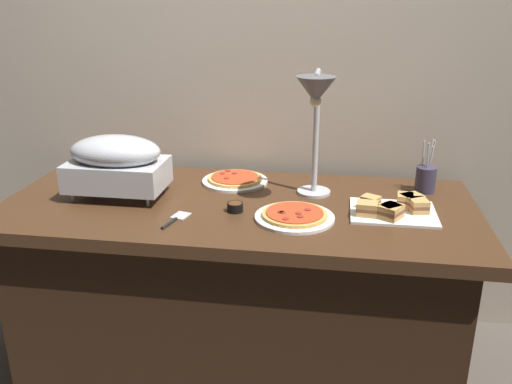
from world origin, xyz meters
name	(u,v)px	position (x,y,z in m)	size (l,w,h in m)	color
ground_plane	(240,359)	(0.00, 0.00, 0.00)	(8.00, 8.00, 0.00)	#4C443D
back_wall	(257,75)	(0.00, 0.50, 1.20)	(4.40, 0.04, 2.40)	#B7A893
buffet_table	(239,284)	(0.00, 0.00, 0.39)	(1.90, 0.84, 0.76)	#422816
chafing_dish	(117,162)	(-0.50, 0.00, 0.91)	(0.39, 0.25, 0.26)	#B7BABF
heat_lamp	(316,104)	(0.30, 0.03, 1.16)	(0.15, 0.30, 0.52)	#B7BABF
pizza_plate_front	(235,180)	(-0.06, 0.24, 0.77)	(0.29, 0.29, 0.03)	white
pizza_plate_center	(295,216)	(0.24, -0.13, 0.77)	(0.30, 0.30, 0.03)	white
sandwich_platter	(394,208)	(0.61, -0.03, 0.78)	(0.32, 0.26, 0.06)	white
sauce_cup_near	(235,207)	(0.01, -0.09, 0.78)	(0.06, 0.06, 0.03)	black
utensil_holder	(426,178)	(0.76, 0.25, 0.82)	(0.08, 0.08, 0.23)	#383347
serving_spatula	(175,219)	(-0.20, -0.21, 0.76)	(0.07, 0.17, 0.01)	#B7BABF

